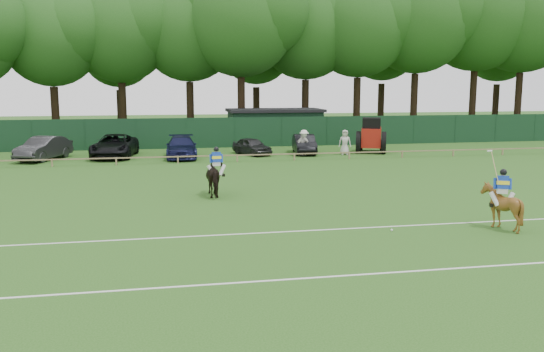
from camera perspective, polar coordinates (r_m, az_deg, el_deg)
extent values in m
plane|color=#1E4C14|center=(21.70, 0.22, -4.93)|extent=(160.00, 160.00, 0.00)
imported|color=black|center=(27.39, -5.51, -0.08)|extent=(1.14, 2.21, 1.81)
imported|color=brown|center=(22.72, 21.76, -2.81)|extent=(1.84, 1.92, 1.66)
imported|color=#2B2B2E|center=(43.18, -21.70, 2.56)|extent=(3.43, 5.24, 1.63)
imported|color=black|center=(43.12, -15.34, 2.89)|extent=(3.40, 6.21, 1.65)
imported|color=#111437|center=(41.85, -8.96, 2.83)|extent=(2.29, 5.30, 1.52)
imported|color=#29292C|center=(43.17, -2.00, 2.97)|extent=(2.92, 4.04, 1.28)
imported|color=black|center=(43.91, 3.22, 3.17)|extent=(2.12, 4.55, 1.44)
imported|color=white|center=(42.65, 3.19, 3.31)|extent=(1.39, 1.05, 1.91)
imported|color=silver|center=(42.63, 3.00, 3.12)|extent=(1.02, 0.62, 1.63)
imported|color=beige|center=(43.42, 7.23, 3.33)|extent=(1.02, 0.78, 1.87)
cube|color=silver|center=(27.30, -5.53, 1.21)|extent=(0.38, 0.29, 0.18)
cube|color=#183CB2|center=(27.26, -5.54, 1.87)|extent=(0.42, 0.33, 0.51)
cube|color=yellow|center=(27.26, -5.54, 1.83)|extent=(0.45, 0.32, 0.18)
sphere|color=black|center=(27.21, -5.55, 2.65)|extent=(0.25, 0.25, 0.25)
cylinder|color=silver|center=(27.34, -4.96, 0.59)|extent=(0.42, 0.36, 0.59)
cylinder|color=silver|center=(27.25, -6.04, 0.55)|extent=(0.42, 0.33, 0.59)
cube|color=silver|center=(22.61, 21.85, -1.37)|extent=(0.43, 0.38, 0.18)
cube|color=#183CB2|center=(22.56, 21.89, -0.57)|extent=(0.49, 0.44, 0.51)
cube|color=yellow|center=(22.56, 21.89, -0.62)|extent=(0.51, 0.44, 0.18)
sphere|color=black|center=(22.50, 21.95, 0.36)|extent=(0.25, 0.25, 0.25)
cylinder|color=silver|center=(22.66, 22.47, -2.16)|extent=(0.47, 0.27, 0.59)
cylinder|color=silver|center=(22.58, 21.17, -2.12)|extent=(0.38, 0.45, 0.59)
cylinder|color=tan|center=(22.48, 21.20, 0.86)|extent=(0.04, 0.64, 1.17)
sphere|color=silver|center=(21.32, 11.78, -5.26)|extent=(0.09, 0.09, 0.09)
cube|color=silver|center=(16.10, 4.44, -10.00)|extent=(60.00, 0.10, 0.01)
cube|color=silver|center=(20.75, 0.76, -5.57)|extent=(60.00, 0.10, 0.01)
cube|color=#997F5B|center=(39.16, -4.92, 2.03)|extent=(62.00, 0.08, 0.08)
cube|color=#14351E|center=(47.99, -6.09, 4.28)|extent=(92.00, 0.04, 2.50)
cube|color=#14331E|center=(51.79, 0.27, 4.85)|extent=(8.00, 4.00, 2.80)
cube|color=black|center=(51.70, 0.27, 6.53)|extent=(8.40, 4.40, 0.24)
cube|color=#A4190F|center=(45.28, 9.81, 3.82)|extent=(2.35, 3.05, 1.46)
cube|color=black|center=(44.76, 9.84, 5.06)|extent=(1.79, 1.85, 1.01)
cylinder|color=black|center=(44.55, 8.55, 3.33)|extent=(0.93, 1.69, 1.69)
cylinder|color=black|center=(44.53, 11.01, 3.26)|extent=(0.93, 1.69, 1.69)
cylinder|color=black|center=(46.49, 8.76, 3.08)|extent=(0.64, 0.96, 0.90)
cylinder|color=black|center=(46.47, 10.84, 3.02)|extent=(0.64, 0.96, 0.90)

